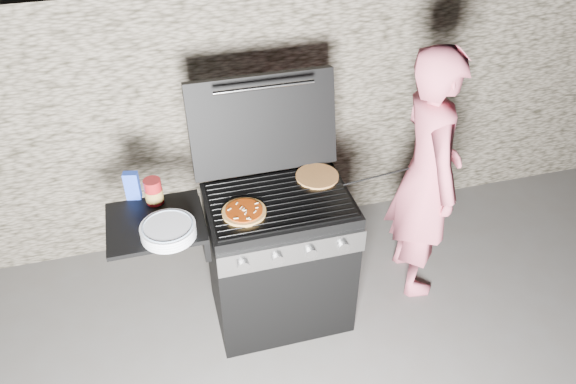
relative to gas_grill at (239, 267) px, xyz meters
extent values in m
plane|color=#4A4641|center=(0.25, 0.00, -0.46)|extent=(50.00, 50.00, 0.00)
cube|color=gray|center=(0.25, 1.05, 0.44)|extent=(8.00, 0.35, 1.80)
cylinder|color=#D4954E|center=(0.51, 0.14, 0.46)|extent=(0.29, 0.29, 0.01)
cylinder|color=maroon|center=(-0.40, 0.16, 0.52)|extent=(0.10, 0.10, 0.15)
cube|color=#2141BA|center=(-0.51, 0.23, 0.53)|extent=(0.09, 0.06, 0.17)
cylinder|color=silver|center=(-0.36, -0.13, 0.48)|extent=(0.33, 0.33, 0.06)
imported|color=#D25D71|center=(1.19, 0.09, 0.38)|extent=(0.46, 0.65, 1.66)
cylinder|color=black|center=(0.81, 0.00, 0.49)|extent=(0.38, 0.04, 0.08)
camera|label=1|loc=(-0.33, -2.34, 2.34)|focal=35.00mm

